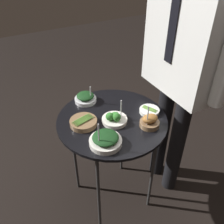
# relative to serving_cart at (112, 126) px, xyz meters

# --- Properties ---
(ground_plane) EXTENTS (8.00, 8.00, 0.00)m
(ground_plane) POSITION_rel_serving_cart_xyz_m (0.00, 0.00, -0.71)
(ground_plane) COLOR black
(serving_cart) EXTENTS (0.67, 0.67, 0.77)m
(serving_cart) POSITION_rel_serving_cart_xyz_m (0.00, 0.00, 0.00)
(serving_cart) COLOR black
(serving_cart) RESTS_ON ground_plane
(bowl_broccoli_front_left) EXTENTS (0.15, 0.15, 0.14)m
(bowl_broccoli_front_left) POSITION_rel_serving_cart_xyz_m (0.03, -0.00, 0.09)
(bowl_broccoli_front_left) COLOR silver
(bowl_broccoli_front_left) RESTS_ON serving_cart
(bowl_spinach_back_left) EXTENTS (0.14, 0.14, 0.12)m
(bowl_spinach_back_left) POSITION_rel_serving_cart_xyz_m (-0.24, -0.07, 0.09)
(bowl_spinach_back_left) COLOR silver
(bowl_spinach_back_left) RESTS_ON serving_cart
(bowl_spinach_front_center) EXTENTS (0.18, 0.18, 0.17)m
(bowl_spinach_front_center) POSITION_rel_serving_cart_xyz_m (0.17, -0.13, 0.09)
(bowl_spinach_front_center) COLOR silver
(bowl_spinach_front_center) RESTS_ON serving_cart
(bowl_asparagus_near_rim) EXTENTS (0.12, 0.12, 0.03)m
(bowl_asparagus_near_rim) POSITION_rel_serving_cart_xyz_m (0.05, 0.23, 0.07)
(bowl_asparagus_near_rim) COLOR white
(bowl_asparagus_near_rim) RESTS_ON serving_cart
(bowl_asparagus_mid_left) EXTENTS (0.16, 0.16, 0.04)m
(bowl_asparagus_mid_left) POSITION_rel_serving_cart_xyz_m (-0.03, -0.17, 0.08)
(bowl_asparagus_mid_left) COLOR brown
(bowl_asparagus_mid_left) RESTS_ON serving_cart
(bowl_roast_mid_right) EXTENTS (0.11, 0.11, 0.16)m
(bowl_roast_mid_right) POSITION_rel_serving_cart_xyz_m (0.16, 0.16, 0.09)
(bowl_roast_mid_right) COLOR brown
(bowl_roast_mid_right) RESTS_ON serving_cart
(waiter_figure) EXTENTS (0.65, 0.24, 1.76)m
(waiter_figure) POSITION_rel_serving_cart_xyz_m (0.04, 0.46, 0.41)
(waiter_figure) COLOR black
(waiter_figure) RESTS_ON ground_plane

